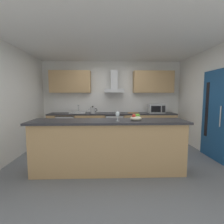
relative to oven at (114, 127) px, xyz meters
name	(u,v)px	position (x,y,z in m)	size (l,w,h in m)	color
ground	(115,159)	(-0.06, -1.54, -0.47)	(5.61, 4.77, 0.02)	slate
ceiling	(115,43)	(-0.06, -1.54, 2.15)	(5.61, 4.77, 0.02)	white
wall_back	(112,100)	(-0.06, 0.41, 0.84)	(5.61, 0.12, 2.60)	white
wall_left	(8,103)	(-2.43, -1.54, 0.84)	(0.12, 4.77, 2.60)	white
wall_right	(217,103)	(2.30, -1.54, 0.84)	(0.12, 4.77, 2.60)	white
backsplash_tile	(112,103)	(-0.06, 0.33, 0.77)	(3.92, 0.02, 0.66)	white
counter_back	(112,127)	(-0.06, 0.03, -0.01)	(4.06, 0.60, 0.90)	tan
counter_island	(108,146)	(-0.21, -2.21, 0.05)	(2.92, 0.64, 1.01)	tan
upper_cabinets	(112,82)	(-0.06, 0.18, 1.45)	(4.00, 0.32, 0.70)	tan
side_door	(214,115)	(2.23, -1.57, 0.57)	(0.08, 0.85, 2.05)	navy
oven	(114,127)	(0.00, 0.00, 0.00)	(0.60, 0.62, 0.80)	slate
refrigerator	(67,128)	(-1.52, 0.00, -0.03)	(0.58, 0.60, 0.85)	white
microwave	(156,109)	(1.35, -0.03, 0.59)	(0.50, 0.38, 0.30)	#B7BABC
sink	(78,112)	(-1.16, 0.01, 0.47)	(0.50, 0.40, 0.26)	silver
kettle	(93,110)	(-0.69, -0.03, 0.55)	(0.29, 0.15, 0.24)	#B7BABC
range_hood	(114,86)	(0.00, 0.13, 1.33)	(0.62, 0.45, 0.72)	#B7BABC
wine_glass	(118,114)	(-0.05, -2.30, 0.67)	(0.08, 0.08, 0.18)	silver
fruit_bowl	(136,118)	(0.31, -2.22, 0.59)	(0.22, 0.22, 0.13)	beige
chopping_board	(133,113)	(0.62, -0.02, 0.45)	(0.34, 0.22, 0.02)	#9E7247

